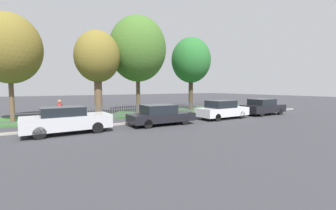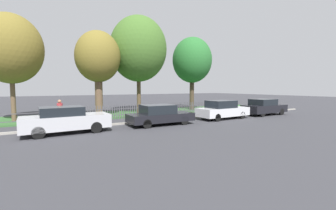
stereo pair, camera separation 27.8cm
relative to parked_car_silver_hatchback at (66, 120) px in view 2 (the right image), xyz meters
The scene contains 14 objects.
ground_plane 6.39m from the parked_car_silver_hatchback, 10.41° to the left, with size 120.00×120.00×0.00m, color #38383D.
kerb_stone 6.40m from the parked_car_silver_hatchback, 11.30° to the left, with size 35.11×0.20×0.12m, color #9E998E.
grass_strip 9.42m from the parked_car_silver_hatchback, 48.33° to the left, with size 35.11×6.10×0.01m, color #33602D.
park_fence 7.40m from the parked_car_silver_hatchback, 32.47° to the left, with size 35.11×0.05×1.12m.
parked_car_silver_hatchback is the anchor object (origin of this frame).
parked_car_black_saloon 5.77m from the parked_car_silver_hatchback, ahead, with size 4.43×1.87×1.35m.
parked_car_navy_estate 11.42m from the parked_car_silver_hatchback, ahead, with size 4.43×1.87×1.48m.
parked_car_red_compact 16.51m from the parked_car_silver_hatchback, ahead, with size 4.26×1.83×1.45m.
covered_motorcycle 7.67m from the parked_car_silver_hatchback, 19.94° to the left, with size 2.08×0.83×1.11m.
tree_nearest_kerb 8.69m from the parked_car_silver_hatchback, 112.69° to the left, with size 4.42×4.42×7.87m.
tree_behind_motorcycle 8.22m from the parked_car_silver_hatchback, 62.31° to the left, with size 3.75×3.75×7.26m.
tree_mid_park 11.43m from the parked_car_silver_hatchback, 43.84° to the left, with size 5.43×5.43×9.29m.
tree_far_left 16.31m from the parked_car_silver_hatchback, 27.62° to the left, with size 4.39×4.39×8.07m.
pedestrian_near_fence 2.85m from the parked_car_silver_hatchback, 91.01° to the left, with size 0.46×0.46×1.71m.
Camera 2 is at (-7.51, -14.49, 2.52)m, focal length 24.00 mm.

